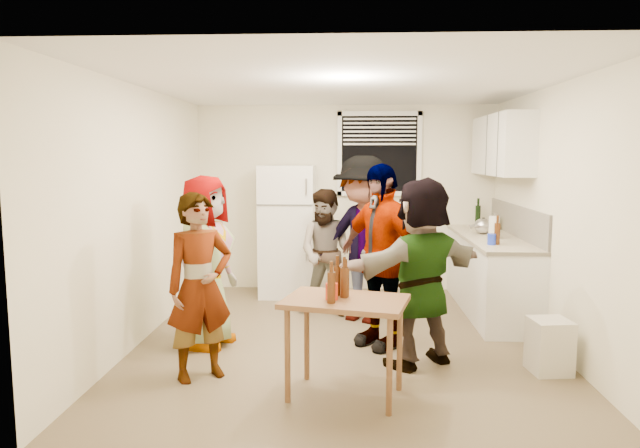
# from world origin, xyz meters

# --- Properties ---
(room) EXTENTS (4.00, 4.50, 2.50)m
(room) POSITION_xyz_m (0.00, 0.00, 0.00)
(room) COLOR white
(room) RESTS_ON ground
(window) EXTENTS (1.12, 0.10, 1.06)m
(window) POSITION_xyz_m (0.45, 2.21, 1.85)
(window) COLOR white
(window) RESTS_ON room
(refrigerator) EXTENTS (0.70, 0.70, 1.70)m
(refrigerator) POSITION_xyz_m (-0.75, 1.88, 0.85)
(refrigerator) COLOR white
(refrigerator) RESTS_ON ground
(counter_lower) EXTENTS (0.60, 2.20, 0.86)m
(counter_lower) POSITION_xyz_m (1.70, 1.15, 0.43)
(counter_lower) COLOR white
(counter_lower) RESTS_ON ground
(countertop) EXTENTS (0.64, 2.22, 0.04)m
(countertop) POSITION_xyz_m (1.70, 1.15, 0.88)
(countertop) COLOR beige
(countertop) RESTS_ON counter_lower
(backsplash) EXTENTS (0.03, 2.20, 0.36)m
(backsplash) POSITION_xyz_m (1.99, 1.15, 1.08)
(backsplash) COLOR #ACA69C
(backsplash) RESTS_ON countertop
(upper_cabinets) EXTENTS (0.34, 1.60, 0.70)m
(upper_cabinets) POSITION_xyz_m (1.83, 1.35, 1.95)
(upper_cabinets) COLOR white
(upper_cabinets) RESTS_ON room
(kettle) EXTENTS (0.29, 0.26, 0.21)m
(kettle) POSITION_xyz_m (1.65, 1.34, 0.90)
(kettle) COLOR silver
(kettle) RESTS_ON countertop
(paper_towel) EXTENTS (0.12, 0.12, 0.25)m
(paper_towel) POSITION_xyz_m (1.68, 0.96, 0.90)
(paper_towel) COLOR white
(paper_towel) RESTS_ON countertop
(wine_bottle) EXTENTS (0.07, 0.07, 0.27)m
(wine_bottle) POSITION_xyz_m (1.75, 2.08, 0.90)
(wine_bottle) COLOR black
(wine_bottle) RESTS_ON countertop
(beer_bottle_counter) EXTENTS (0.06, 0.06, 0.23)m
(beer_bottle_counter) POSITION_xyz_m (1.60, 0.51, 0.90)
(beer_bottle_counter) COLOR #47230C
(beer_bottle_counter) RESTS_ON countertop
(blue_cup) EXTENTS (0.09, 0.09, 0.12)m
(blue_cup) POSITION_xyz_m (1.54, 0.50, 0.90)
(blue_cup) COLOR blue
(blue_cup) RESTS_ON countertop
(picture_frame) EXTENTS (0.02, 0.19, 0.16)m
(picture_frame) POSITION_xyz_m (1.92, 1.79, 0.98)
(picture_frame) COLOR #F0E659
(picture_frame) RESTS_ON countertop
(trash_bin) EXTENTS (0.35, 0.35, 0.46)m
(trash_bin) POSITION_xyz_m (1.75, -0.74, 0.25)
(trash_bin) COLOR silver
(trash_bin) RESTS_ON ground
(serving_table) EXTENTS (1.02, 0.80, 0.76)m
(serving_table) POSITION_xyz_m (0.02, -1.30, 0.00)
(serving_table) COLOR brown
(serving_table) RESTS_ON ground
(beer_bottle_table) EXTENTS (0.06, 0.06, 0.21)m
(beer_bottle_table) POSITION_xyz_m (0.02, -1.22, 0.76)
(beer_bottle_table) COLOR #47230C
(beer_bottle_table) RESTS_ON serving_table
(red_cup) EXTENTS (0.09, 0.09, 0.12)m
(red_cup) POSITION_xyz_m (-0.08, -1.32, 0.76)
(red_cup) COLOR red
(red_cup) RESTS_ON serving_table
(guest_grey) EXTENTS (1.80, 1.22, 0.52)m
(guest_grey) POSITION_xyz_m (-1.32, -0.19, 0.00)
(guest_grey) COLOR gray
(guest_grey) RESTS_ON ground
(guest_stripe) EXTENTS (1.36, 1.58, 0.37)m
(guest_stripe) POSITION_xyz_m (-1.17, -0.99, 0.00)
(guest_stripe) COLOR #141933
(guest_stripe) RESTS_ON ground
(guest_back_left) EXTENTS (1.02, 1.58, 0.55)m
(guest_back_left) POSITION_xyz_m (-0.19, 0.92, 0.00)
(guest_back_left) COLOR brown
(guest_back_left) RESTS_ON ground
(guest_back_right) EXTENTS (1.93, 2.17, 0.68)m
(guest_back_right) POSITION_xyz_m (0.20, 0.72, 0.00)
(guest_back_right) COLOR #434349
(guest_back_right) RESTS_ON ground
(guest_black) EXTENTS (2.00, 1.94, 0.43)m
(guest_black) POSITION_xyz_m (0.35, -0.12, 0.00)
(guest_black) COLOR black
(guest_black) RESTS_ON ground
(guest_orange) EXTENTS (2.18, 2.22, 0.49)m
(guest_orange) POSITION_xyz_m (0.67, -0.59, 0.00)
(guest_orange) COLOR #D37148
(guest_orange) RESTS_ON ground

